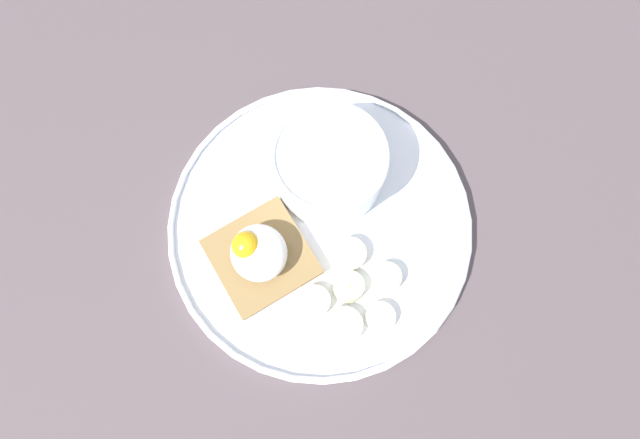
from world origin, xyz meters
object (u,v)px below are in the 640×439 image
banana_slice_front (387,277)px  banana_slice_left (380,317)px  poached_egg (257,252)px  banana_slice_inner (315,301)px  banana_slice_right (344,325)px  banana_slice_back (351,286)px  toast_slice (261,257)px  banana_slice_outer (350,254)px  oatmeal_bowl (329,165)px

banana_slice_front → banana_slice_left: bearing=145.4°
poached_egg → banana_slice_left: bearing=-140.1°
banana_slice_inner → poached_egg: bearing=27.7°
banana_slice_right → banana_slice_back: bearing=-33.7°
toast_slice → banana_slice_inner: size_ratio=2.96×
banana_slice_left → banana_slice_right: banana_slice_right is taller
banana_slice_front → banana_slice_outer: size_ratio=0.82×
oatmeal_bowl → banana_slice_right: size_ratio=2.65×
toast_slice → banana_slice_back: size_ratio=2.33×
poached_egg → oatmeal_bowl: bearing=-62.1°
oatmeal_bowl → poached_egg: (-5.13, 9.69, -0.01)cm
toast_slice → banana_slice_right: size_ratio=2.37×
banana_slice_back → banana_slice_outer: (2.88, -1.19, -0.01)cm
toast_slice → banana_slice_front: same height
poached_egg → banana_slice_inner: poached_egg is taller
toast_slice → banana_slice_front: size_ratio=3.03×
banana_slice_front → banana_slice_back: bearing=79.9°
banana_slice_front → banana_slice_back: size_ratio=0.77×
toast_slice → banana_slice_back: 9.14cm
oatmeal_bowl → banana_slice_left: 15.41cm
poached_egg → banana_slice_inner: 7.38cm
banana_slice_left → banana_slice_back: size_ratio=0.93×
banana_slice_left → poached_egg: bearing=39.9°
banana_slice_right → banana_slice_outer: size_ratio=1.04×
banana_slice_outer → poached_egg: bearing=67.9°
banana_slice_left → banana_slice_inner: same height
poached_egg → banana_slice_back: size_ratio=1.28×
toast_slice → banana_slice_front: (-6.69, -10.43, -0.11)cm
banana_slice_back → banana_slice_inner: bearing=89.4°
toast_slice → banana_slice_back: (-6.05, -6.86, -0.01)cm
oatmeal_bowl → banana_slice_right: 15.45cm
oatmeal_bowl → toast_slice: size_ratio=1.12×
banana_slice_front → banana_slice_inner: banana_slice_front is taller
banana_slice_front → banana_slice_left: banana_slice_front is taller
toast_slice → banana_slice_outer: (-3.17, -8.05, -0.01)cm
banana_slice_right → banana_slice_outer: bearing=-28.6°
toast_slice → banana_slice_outer: 8.65cm
banana_slice_back → banana_slice_left: bearing=-160.1°
banana_slice_front → banana_slice_outer: (3.51, 2.39, 0.09)cm
banana_slice_right → oatmeal_bowl: bearing=-18.4°
oatmeal_bowl → banana_slice_back: 11.88cm
oatmeal_bowl → banana_slice_left: size_ratio=2.78×
banana_slice_outer → banana_slice_left: bearing=-178.4°
oatmeal_bowl → banana_slice_outer: 8.90cm
banana_slice_left → banana_slice_inner: 6.42cm
poached_egg → banana_slice_right: bearing=-152.4°
banana_slice_front → oatmeal_bowl: bearing=4.2°
oatmeal_bowl → toast_slice: (-5.28, 9.56, -2.32)cm
oatmeal_bowl → poached_egg: 10.97cm
banana_slice_right → banana_slice_inner: bearing=27.3°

